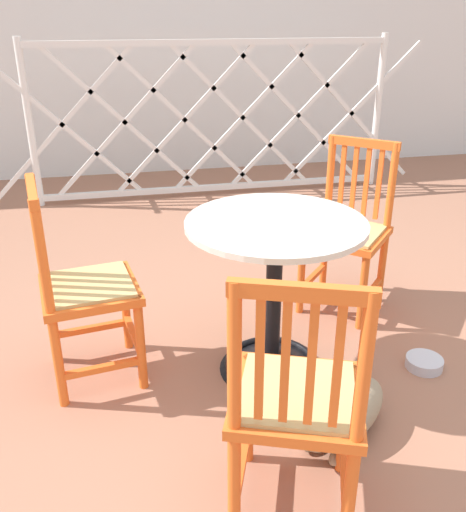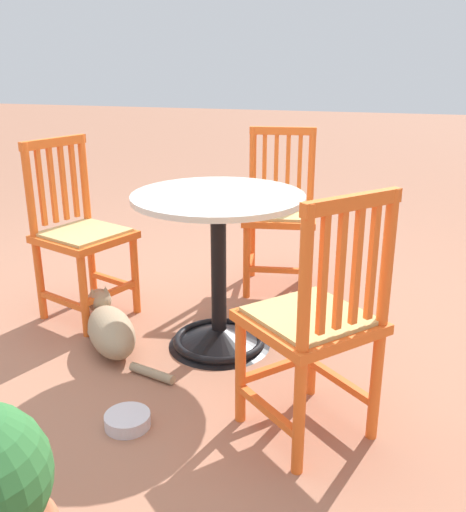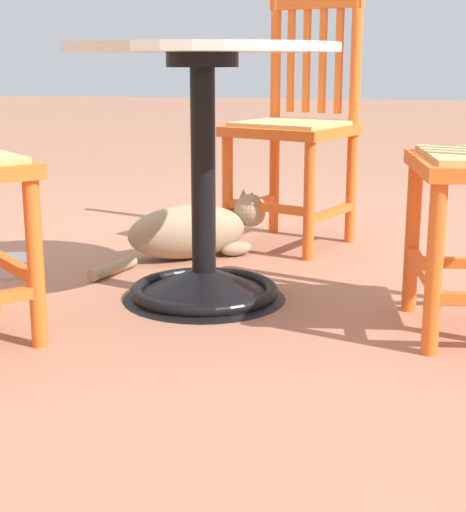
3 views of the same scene
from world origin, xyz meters
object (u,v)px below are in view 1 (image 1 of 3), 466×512
object	(u,v)px
cafe_table	(273,315)
orange_chair_facing_out	(83,290)
orange_chair_by_planter	(347,233)
tabby_cat	(344,416)
orange_chair_near_fence	(296,404)
pet_water_bowl	(424,363)

from	to	relation	value
cafe_table	orange_chair_facing_out	world-z (taller)	orange_chair_facing_out
orange_chair_by_planter	tabby_cat	bearing A→B (deg)	-112.09
cafe_table	tabby_cat	size ratio (longest dim) A/B	1.26
orange_chair_facing_out	orange_chair_near_fence	bearing A→B (deg)	-53.75
tabby_cat	orange_chair_facing_out	bearing A→B (deg)	147.58
orange_chair_near_fence	tabby_cat	xyz separation A→B (m)	(0.30, 0.29, -0.34)
cafe_table	pet_water_bowl	distance (m)	0.76
orange_chair_by_planter	tabby_cat	size ratio (longest dim) A/B	1.51
tabby_cat	pet_water_bowl	distance (m)	0.65
orange_chair_by_planter	orange_chair_near_fence	size ratio (longest dim) A/B	1.00
cafe_table	tabby_cat	world-z (taller)	cafe_table
orange_chair_near_fence	tabby_cat	distance (m)	0.54
cafe_table	orange_chair_facing_out	bearing A→B (deg)	171.34
pet_water_bowl	tabby_cat	bearing A→B (deg)	-147.99
orange_chair_near_fence	tabby_cat	size ratio (longest dim) A/B	1.51
tabby_cat	pet_water_bowl	world-z (taller)	tabby_cat
orange_chair_facing_out	tabby_cat	xyz separation A→B (m)	(0.96, -0.61, -0.34)
orange_chair_facing_out	tabby_cat	bearing A→B (deg)	-32.42
orange_chair_by_planter	pet_water_bowl	xyz separation A→B (m)	(0.14, -0.65, -0.41)
orange_chair_near_fence	orange_chair_facing_out	bearing A→B (deg)	126.25
orange_chair_by_planter	pet_water_bowl	bearing A→B (deg)	-77.66
orange_chair_by_planter	pet_water_bowl	size ratio (longest dim) A/B	5.36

